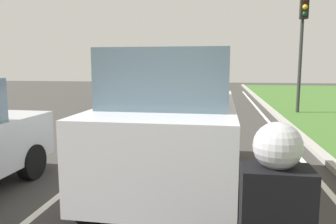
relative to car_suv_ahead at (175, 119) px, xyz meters
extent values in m
plane|color=#383533|center=(-1.07, 5.39, -1.17)|extent=(60.00, 60.00, 0.00)
cube|color=silver|center=(-1.77, 5.39, -1.16)|extent=(0.12, 32.00, 0.01)
cube|color=silver|center=(2.53, 5.39, -1.16)|extent=(0.12, 32.00, 0.01)
cube|color=#9E9B93|center=(3.03, 5.39, -1.11)|extent=(0.24, 48.00, 0.12)
cube|color=silver|center=(0.00, 0.04, -0.24)|extent=(1.95, 4.52, 1.10)
cube|color=slate|center=(0.00, -0.11, 0.71)|extent=(1.73, 2.72, 0.80)
cylinder|color=black|center=(-0.86, 1.58, -0.79)|extent=(0.23, 0.76, 0.76)
cylinder|color=black|center=(0.89, 1.56, -0.79)|extent=(0.23, 0.76, 0.76)
cylinder|color=black|center=(-0.89, -1.48, -0.79)|extent=(0.23, 0.76, 0.76)
cylinder|color=black|center=(0.86, -1.50, -0.79)|extent=(0.23, 0.76, 0.76)
cylinder|color=black|center=(-2.63, -0.05, -0.85)|extent=(0.23, 0.64, 0.64)
cube|color=black|center=(1.06, -3.50, 0.01)|extent=(0.40, 0.26, 0.60)
sphere|color=#B2B2B7|center=(1.06, -3.47, 0.43)|extent=(0.28, 0.28, 0.28)
cylinder|color=#2D2D2D|center=(4.04, 9.32, 1.44)|extent=(0.14, 0.14, 5.22)
cube|color=black|center=(4.04, 9.12, 3.22)|extent=(0.32, 0.24, 0.90)
sphere|color=#3F0F0F|center=(4.04, 8.99, 3.50)|extent=(0.20, 0.20, 0.20)
sphere|color=#F2AD19|center=(4.04, 8.99, 3.22)|extent=(0.20, 0.20, 0.20)
sphere|color=black|center=(4.04, 8.99, 2.94)|extent=(0.20, 0.20, 0.20)
camera|label=1|loc=(0.73, -5.38, 0.89)|focal=35.16mm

